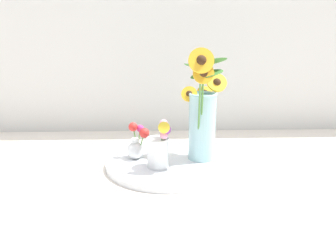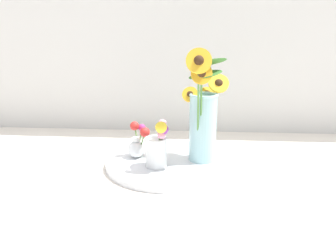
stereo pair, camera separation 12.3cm
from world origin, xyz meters
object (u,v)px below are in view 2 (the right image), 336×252
at_px(serving_tray, 168,163).
at_px(vase_small_center, 157,147).
at_px(mason_jar_sunflowers, 203,118).
at_px(vase_bulb_right, 138,143).

distance_m(serving_tray, vase_small_center, 0.11).
bearing_deg(mason_jar_sunflowers, vase_small_center, -155.19).
xyz_separation_m(serving_tray, mason_jar_sunflowers, (0.13, 0.01, 0.18)).
distance_m(mason_jar_sunflowers, vase_small_center, 0.20).
bearing_deg(vase_bulb_right, serving_tray, -11.29).
bearing_deg(vase_small_center, serving_tray, 62.62).
distance_m(mason_jar_sunflowers, vase_bulb_right, 0.28).
height_order(mason_jar_sunflowers, vase_bulb_right, mason_jar_sunflowers).
relative_size(mason_jar_sunflowers, vase_bulb_right, 3.06).
bearing_deg(vase_bulb_right, mason_jar_sunflowers, -3.25).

